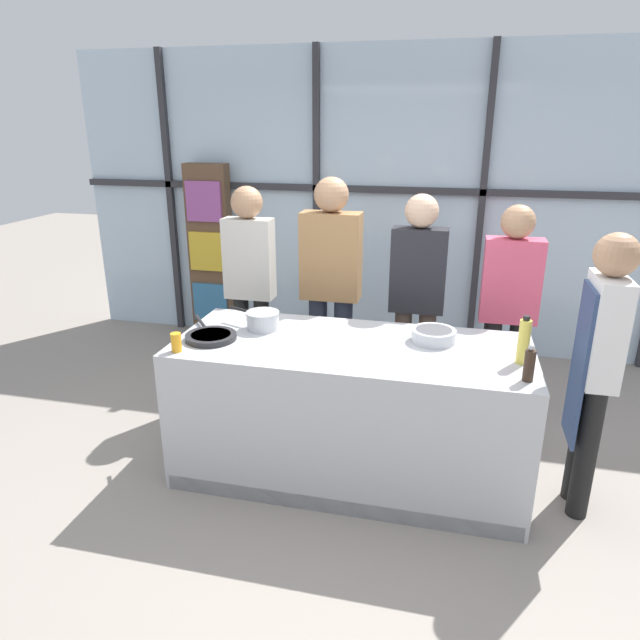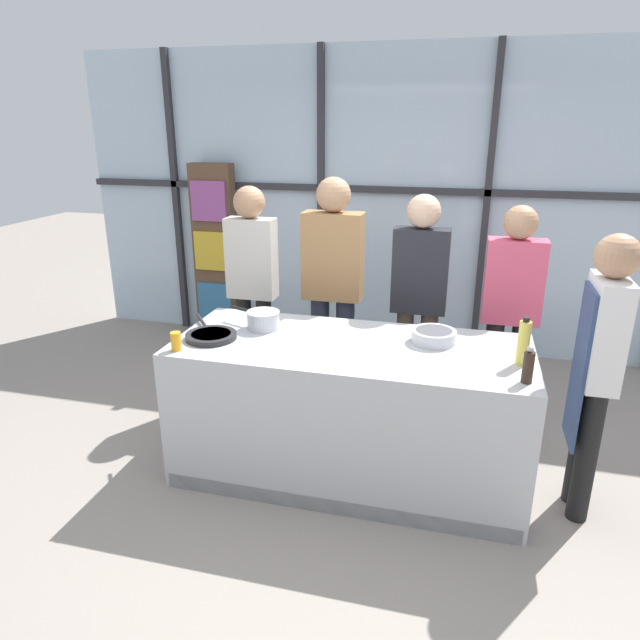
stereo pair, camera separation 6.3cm
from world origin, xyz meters
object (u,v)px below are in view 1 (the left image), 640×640
spectator_far_left (250,279)px  spectator_far_right (509,304)px  oil_bottle (524,341)px  pepper_grinder (529,364)px  spectator_center_left (331,281)px  spectator_center_right (417,293)px  saucepan (263,320)px  mixing_bowl (434,335)px  juice_glass_near (176,342)px  white_plate (431,330)px  frying_pan (211,336)px  chef (597,358)px

spectator_far_left → spectator_far_right: 1.91m
spectator_far_left → oil_bottle: bearing=154.1°
pepper_grinder → spectator_center_left: bearing=138.0°
spectator_center_left → spectator_center_right: (0.64, -0.00, -0.05)m
saucepan → mixing_bowl: size_ratio=1.41×
juice_glass_near → spectator_center_left: bearing=62.2°
spectator_center_left → pepper_grinder: spectator_center_left is taller
spectator_center_right → saucepan: size_ratio=4.46×
white_plate → frying_pan: bearing=-161.1°
spectator_center_right → pepper_grinder: size_ratio=8.34×
frying_pan → white_plate: size_ratio=2.05×
spectator_center_right → juice_glass_near: size_ratio=15.12×
spectator_center_left → pepper_grinder: bearing=138.0°
chef → spectator_center_right: 1.37m
spectator_center_right → frying_pan: (-1.17, -0.99, -0.07)m
chef → spectator_far_left: bearing=68.5°
spectator_center_left → white_plate: (0.77, -0.54, -0.13)m
mixing_bowl → pepper_grinder: bearing=-41.8°
spectator_center_left → saucepan: bearing=69.3°
spectator_center_right → saucepan: spectator_center_right is taller
spectator_center_left → pepper_grinder: size_ratio=8.83×
frying_pan → mixing_bowl: 1.36m
saucepan → pepper_grinder: bearing=-14.8°
white_plate → mixing_bowl: bearing=-82.8°
saucepan → oil_bottle: (1.56, -0.18, 0.07)m
spectator_center_right → juice_glass_near: (-1.28, -1.22, -0.03)m
spectator_center_left → white_plate: bearing=144.8°
frying_pan → white_plate: bearing=18.9°
chef → white_plate: chef is taller
spectator_far_left → juice_glass_near: spectator_far_left is taller
saucepan → white_plate: (1.05, 0.20, -0.05)m
juice_glass_near → spectator_far_left: bearing=89.7°
spectator_center_right → white_plate: (0.13, -0.54, -0.08)m
spectator_far_left → oil_bottle: 2.13m
white_plate → pepper_grinder: bearing=-50.0°
chef → spectator_center_right: bearing=48.6°
spectator_center_right → saucepan: bearing=39.1°
spectator_center_left → spectator_far_right: bearing=-180.0°
white_plate → juice_glass_near: bearing=-154.5°
spectator_center_right → juice_glass_near: spectator_center_right is taller
saucepan → juice_glass_near: saucepan is taller
spectator_center_left → mixing_bowl: spectator_center_left is taller
spectator_far_left → spectator_far_right: spectator_far_left is taller
spectator_far_right → oil_bottle: (0.01, -0.93, 0.08)m
spectator_far_right → juice_glass_near: size_ratio=14.64×
chef → spectator_center_left: spectator_center_left is taller
spectator_far_left → spectator_center_right: spectator_far_left is taller
white_plate → pepper_grinder: (0.52, -0.62, 0.08)m
frying_pan → oil_bottle: bearing=1.9°
saucepan → pepper_grinder: size_ratio=1.87×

